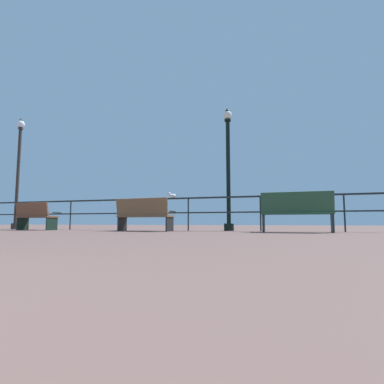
{
  "coord_description": "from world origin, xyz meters",
  "views": [
    {
      "loc": [
        1.86,
        0.86,
        0.25
      ],
      "look_at": [
        -0.82,
        9.29,
        1.14
      ],
      "focal_mm": 28.47,
      "sensor_mm": 36.0,
      "label": 1
    }
  ],
  "objects_px": {
    "lamppost_left": "(18,169)",
    "bench_near_right": "(297,210)",
    "lamppost_center": "(228,168)",
    "bench_far_left": "(35,215)",
    "bench_near_left": "(144,213)",
    "seagull_on_rail": "(172,195)"
  },
  "relations": [
    {
      "from": "lamppost_left",
      "to": "bench_near_right",
      "type": "bearing_deg",
      "value": -6.09
    },
    {
      "from": "bench_near_right",
      "to": "lamppost_center",
      "type": "xyz_separation_m",
      "value": [
        -1.94,
        1.1,
        1.37
      ]
    },
    {
      "from": "bench_far_left",
      "to": "bench_near_right",
      "type": "relative_size",
      "value": 0.83
    },
    {
      "from": "bench_far_left",
      "to": "lamppost_center",
      "type": "bearing_deg",
      "value": 9.82
    },
    {
      "from": "lamppost_center",
      "to": "bench_near_left",
      "type": "bearing_deg",
      "value": -154.59
    },
    {
      "from": "bench_far_left",
      "to": "bench_near_left",
      "type": "bearing_deg",
      "value": -0.12
    },
    {
      "from": "bench_near_left",
      "to": "lamppost_center",
      "type": "bearing_deg",
      "value": 25.41
    },
    {
      "from": "bench_near_right",
      "to": "bench_far_left",
      "type": "bearing_deg",
      "value": 179.97
    },
    {
      "from": "bench_near_left",
      "to": "seagull_on_rail",
      "type": "xyz_separation_m",
      "value": [
        0.57,
        0.82,
        0.59
      ]
    },
    {
      "from": "seagull_on_rail",
      "to": "bench_near_left",
      "type": "bearing_deg",
      "value": -125.05
    },
    {
      "from": "bench_near_right",
      "to": "lamppost_left",
      "type": "xyz_separation_m",
      "value": [
        -10.31,
        1.1,
        1.78
      ]
    },
    {
      "from": "lamppost_center",
      "to": "bench_far_left",
      "type": "bearing_deg",
      "value": -170.18
    },
    {
      "from": "bench_near_left",
      "to": "lamppost_left",
      "type": "bearing_deg",
      "value": 169.65
    },
    {
      "from": "lamppost_center",
      "to": "seagull_on_rail",
      "type": "height_order",
      "value": "lamppost_center"
    },
    {
      "from": "bench_near_right",
      "to": "lamppost_center",
      "type": "height_order",
      "value": "lamppost_center"
    },
    {
      "from": "bench_near_right",
      "to": "lamppost_center",
      "type": "relative_size",
      "value": 0.45
    },
    {
      "from": "bench_far_left",
      "to": "bench_near_right",
      "type": "distance_m",
      "value": 8.27
    },
    {
      "from": "lamppost_left",
      "to": "seagull_on_rail",
      "type": "height_order",
      "value": "lamppost_left"
    },
    {
      "from": "bench_near_left",
      "to": "lamppost_left",
      "type": "xyz_separation_m",
      "value": [
        -6.05,
        1.1,
        1.84
      ]
    },
    {
      "from": "bench_far_left",
      "to": "lamppost_center",
      "type": "xyz_separation_m",
      "value": [
        6.33,
        1.1,
        1.45
      ]
    },
    {
      "from": "bench_near_left",
      "to": "bench_far_left",
      "type": "bearing_deg",
      "value": 179.88
    },
    {
      "from": "seagull_on_rail",
      "to": "bench_far_left",
      "type": "bearing_deg",
      "value": -169.99
    }
  ]
}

